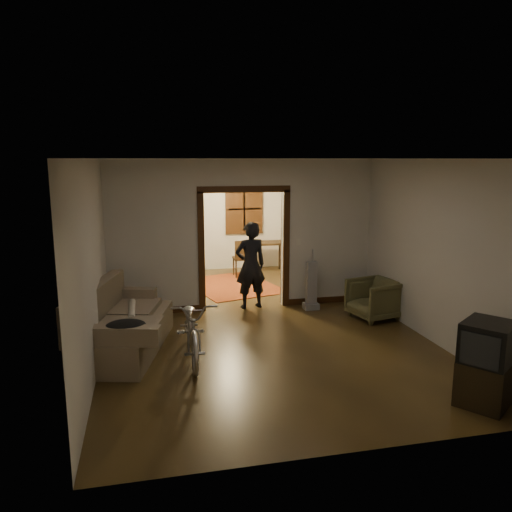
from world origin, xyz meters
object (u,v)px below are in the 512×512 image
object	(u,v)px
locker	(163,239)
desk	(265,257)
person	(250,265)
armchair	(374,299)
bicycle	(192,328)
sofa	(125,318)

from	to	relation	value
locker	desk	bearing A→B (deg)	-1.53
locker	person	bearing A→B (deg)	-64.66
armchair	locker	distance (m)	5.43
armchair	person	xyz separation A→B (m)	(-2.00, 1.13, 0.47)
bicycle	locker	world-z (taller)	locker
desk	locker	bearing A→B (deg)	165.24
sofa	bicycle	bearing A→B (deg)	-15.19
armchair	sofa	bearing A→B (deg)	-94.77
bicycle	desk	size ratio (longest dim) A/B	1.74
bicycle	person	distance (m)	2.65
desk	armchair	bearing A→B (deg)	-90.78
sofa	person	world-z (taller)	person
sofa	person	size ratio (longest dim) A/B	1.32
sofa	bicycle	size ratio (longest dim) A/B	1.25
bicycle	sofa	bearing A→B (deg)	151.59
locker	desk	xyz separation A→B (m)	(2.49, -0.01, -0.56)
armchair	desk	world-z (taller)	desk
bicycle	desk	world-z (taller)	bicycle
locker	desk	size ratio (longest dim) A/B	1.84
desk	person	bearing A→B (deg)	-123.06
locker	desk	world-z (taller)	locker
locker	desk	distance (m)	2.56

